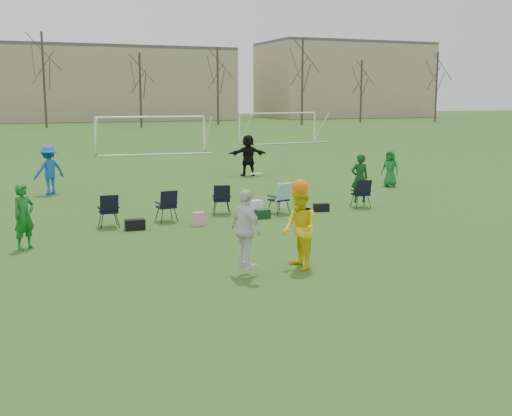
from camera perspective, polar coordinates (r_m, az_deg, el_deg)
name	(u,v)px	position (r m, az deg, el deg)	size (l,w,h in m)	color
ground	(315,290)	(12.73, 5.29, -7.29)	(260.00, 260.00, 0.00)	#32561A
fielder_green_near	(24,217)	(16.85, -19.93, -0.73)	(0.60, 0.39, 1.64)	#12671E
fielder_blue	(49,170)	(26.07, -17.93, 3.23)	(1.22, 0.70, 1.90)	#174CB0
fielder_green_far	(390,169)	(27.56, 11.85, 3.46)	(0.75, 0.49, 1.53)	#126827
fielder_black	(248,155)	(30.68, -0.71, 4.71)	(1.83, 0.58, 1.97)	black
center_contest	(279,228)	(13.78, 2.10, -1.79)	(1.98, 1.10, 2.20)	white
sideline_setup	(256,198)	(20.58, 0.01, 0.90)	(9.22, 2.15, 1.82)	#0F391A
goal_mid	(151,124)	(43.90, -9.33, 7.37)	(7.40, 0.63, 2.46)	white
goal_right	(278,119)	(53.40, 1.99, 7.92)	(7.35, 1.14, 2.46)	white
tree_line	(47,85)	(80.87, -18.06, 10.35)	(110.28, 3.28, 11.40)	#382B21
building_row	(77,82)	(107.54, -15.59, 10.72)	(126.00, 16.00, 13.00)	tan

